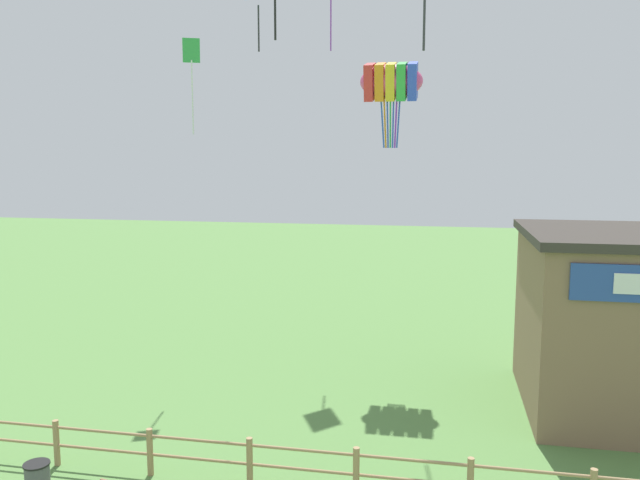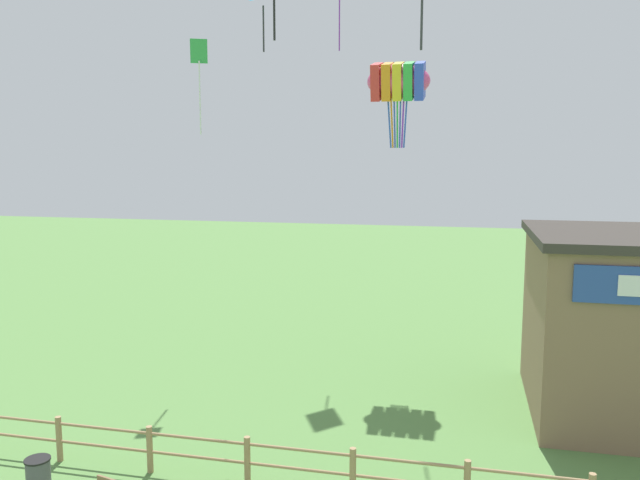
% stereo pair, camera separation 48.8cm
% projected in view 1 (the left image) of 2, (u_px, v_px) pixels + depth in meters
% --- Properties ---
extents(wooden_fence, '(16.62, 0.14, 1.10)m').
position_uv_depth(wooden_fence, '(302.00, 463.00, 13.41)').
color(wooden_fence, '#9E7F56').
rests_on(wooden_fence, ground_plane).
extents(kite_rainbow_parafoil, '(2.13, 1.42, 2.94)m').
position_uv_depth(kite_rainbow_parafoil, '(391.00, 82.00, 21.09)').
color(kite_rainbow_parafoil, '#E54C8C').
extents(kite_green_diamond, '(0.59, 0.40, 3.14)m').
position_uv_depth(kite_green_diamond, '(192.00, 70.00, 20.70)').
color(kite_green_diamond, green).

